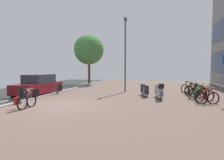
{
  "coord_description": "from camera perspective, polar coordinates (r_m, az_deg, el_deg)",
  "views": [
    {
      "loc": [
        4.95,
        -8.71,
        1.93
      ],
      "look_at": [
        2.62,
        1.35,
        1.26
      ],
      "focal_mm": 29.44,
      "sensor_mm": 36.0,
      "label": 1
    }
  ],
  "objects": [
    {
      "name": "bicycle_rack_02",
      "position": [
        12.56,
        24.98,
        -3.9
      ],
      "size": [
        1.27,
        0.59,
        0.97
      ],
      "color": "black",
      "rests_on": "ground"
    },
    {
      "name": "bicycle_rack_06",
      "position": [
        15.64,
        22.63,
        -2.38
      ],
      "size": [
        1.23,
        0.68,
        0.98
      ],
      "color": "black",
      "rests_on": "ground"
    },
    {
      "name": "ground",
      "position": [
        9.59,
        -8.88,
        -8.08
      ],
      "size": [
        21.0,
        40.0,
        0.13
      ],
      "color": "#222721"
    },
    {
      "name": "bollard_near",
      "position": [
        11.01,
        -26.72,
        -4.58
      ],
      "size": [
        0.12,
        0.12,
        0.84
      ],
      "color": "#38383D",
      "rests_on": "ground"
    },
    {
      "name": "scooter_near",
      "position": [
        12.72,
        10.21,
        -3.21
      ],
      "size": [
        0.74,
        1.74,
        0.81
      ],
      "color": "black",
      "rests_on": "ground"
    },
    {
      "name": "parked_car_near",
      "position": [
        14.46,
        -21.81,
        -1.51
      ],
      "size": [
        1.82,
        4.08,
        1.47
      ],
      "color": "maroon",
      "rests_on": "ground"
    },
    {
      "name": "bicycle_foreground",
      "position": [
        9.74,
        -25.25,
        -5.75
      ],
      "size": [
        0.66,
        1.34,
        1.08
      ],
      "color": "black",
      "rests_on": "ground"
    },
    {
      "name": "bicycle_rack_03",
      "position": [
        13.38,
        25.43,
        -3.45
      ],
      "size": [
        1.32,
        0.48,
        0.98
      ],
      "color": "black",
      "rests_on": "ground"
    },
    {
      "name": "street_tree",
      "position": [
        22.22,
        -7.17,
        9.31
      ],
      "size": [
        3.54,
        3.54,
        5.88
      ],
      "color": "brown",
      "rests_on": "ground"
    },
    {
      "name": "scooter_mid",
      "position": [
        11.84,
        14.54,
        -3.51
      ],
      "size": [
        0.64,
        1.87,
        1.03
      ],
      "color": "black",
      "rests_on": "ground"
    },
    {
      "name": "lamp_post",
      "position": [
        14.84,
        4.14,
        8.86
      ],
      "size": [
        0.2,
        0.52,
        5.88
      ],
      "color": "slate",
      "rests_on": "ground"
    },
    {
      "name": "bollard_far",
      "position": [
        14.2,
        -16.62,
        -2.67
      ],
      "size": [
        0.12,
        0.12,
        0.78
      ],
      "color": "#38383D",
      "rests_on": "ground"
    },
    {
      "name": "bicycle_rack_04",
      "position": [
        14.11,
        23.94,
        -3.07
      ],
      "size": [
        1.29,
        0.52,
        0.97
      ],
      "color": "black",
      "rests_on": "ground"
    },
    {
      "name": "bicycle_rack_00",
      "position": [
        11.08,
        27.5,
        -4.97
      ],
      "size": [
        1.31,
        0.54,
        0.96
      ],
      "color": "black",
      "rests_on": "ground"
    },
    {
      "name": "bicycle_rack_05",
      "position": [
        14.9,
        23.81,
        -2.77
      ],
      "size": [
        1.25,
        0.48,
        0.93
      ],
      "color": "black",
      "rests_on": "ground"
    },
    {
      "name": "bicycle_rack_01",
      "position": [
        11.84,
        26.79,
        -4.36
      ],
      "size": [
        1.27,
        0.72,
        0.99
      ],
      "color": "black",
      "rests_on": "ground"
    }
  ]
}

